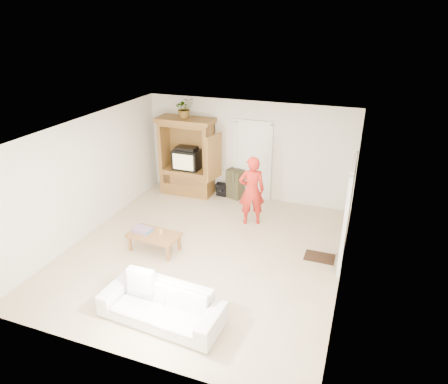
% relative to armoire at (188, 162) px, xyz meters
% --- Properties ---
extents(floor, '(6.00, 6.00, 0.00)m').
position_rel_armoire_xyz_m(floor, '(1.58, -2.66, -0.91)').
color(floor, tan).
rests_on(floor, ground).
extents(ceiling, '(6.00, 6.00, 0.00)m').
position_rel_armoire_xyz_m(ceiling, '(1.58, -2.66, 1.69)').
color(ceiling, white).
rests_on(ceiling, floor).
extents(wall_back, '(5.50, 0.00, 5.50)m').
position_rel_armoire_xyz_m(wall_back, '(1.58, 0.34, 0.39)').
color(wall_back, silver).
rests_on(wall_back, floor).
extents(wall_front, '(5.50, 0.00, 5.50)m').
position_rel_armoire_xyz_m(wall_front, '(1.58, -5.66, 0.39)').
color(wall_front, silver).
rests_on(wall_front, floor).
extents(wall_left, '(0.00, 6.00, 6.00)m').
position_rel_armoire_xyz_m(wall_left, '(-1.17, -2.66, 0.39)').
color(wall_left, silver).
rests_on(wall_left, floor).
extents(wall_right, '(0.00, 6.00, 6.00)m').
position_rel_armoire_xyz_m(wall_right, '(4.33, -2.66, 0.39)').
color(wall_right, silver).
rests_on(wall_right, floor).
extents(armoire, '(1.82, 1.14, 2.10)m').
position_rel_armoire_xyz_m(armoire, '(0.00, 0.00, 0.00)').
color(armoire, brown).
rests_on(armoire, floor).
extents(door_back, '(0.85, 0.05, 2.04)m').
position_rel_armoire_xyz_m(door_back, '(1.73, 0.31, 0.11)').
color(door_back, white).
rests_on(door_back, floor).
extents(doorway_right, '(0.05, 0.90, 2.04)m').
position_rel_armoire_xyz_m(doorway_right, '(4.30, -2.06, 0.11)').
color(doorway_right, black).
rests_on(doorway_right, floor).
extents(framed_picture, '(0.03, 0.60, 0.48)m').
position_rel_armoire_xyz_m(framed_picture, '(4.31, -0.76, 0.69)').
color(framed_picture, black).
rests_on(framed_picture, wall_right).
extents(doormat, '(0.60, 0.40, 0.02)m').
position_rel_armoire_xyz_m(doormat, '(3.88, -2.06, -0.90)').
color(doormat, '#382316').
rests_on(doormat, floor).
extents(plant, '(0.63, 0.63, 0.53)m').
position_rel_armoire_xyz_m(plant, '(-0.02, -0.03, 1.46)').
color(plant, '#4C7238').
rests_on(plant, armoire).
extents(man, '(0.71, 0.60, 1.66)m').
position_rel_armoire_xyz_m(man, '(2.13, -1.10, -0.08)').
color(man, red).
rests_on(man, floor).
extents(sofa, '(2.06, 0.93, 0.59)m').
position_rel_armoire_xyz_m(sofa, '(1.73, -4.78, -0.61)').
color(sofa, silver).
rests_on(sofa, floor).
extents(coffee_table, '(1.10, 0.65, 0.39)m').
position_rel_armoire_xyz_m(coffee_table, '(0.58, -2.96, -0.57)').
color(coffee_table, '#905F31').
rests_on(coffee_table, floor).
extents(towel, '(0.41, 0.33, 0.08)m').
position_rel_armoire_xyz_m(towel, '(0.31, -2.96, -0.47)').
color(towel, '#C34144').
rests_on(towel, coffee_table).
extents(candle, '(0.08, 0.08, 0.10)m').
position_rel_armoire_xyz_m(candle, '(0.72, -2.92, -0.46)').
color(candle, tan).
rests_on(candle, coffee_table).
extents(backpack_black, '(0.30, 0.19, 0.36)m').
position_rel_armoire_xyz_m(backpack_black, '(0.94, 0.10, -0.73)').
color(backpack_black, black).
rests_on(backpack_black, floor).
extents(backpack_olive, '(0.50, 0.43, 0.79)m').
position_rel_armoire_xyz_m(backpack_olive, '(1.31, 0.14, -0.51)').
color(backpack_olive, '#47442B').
rests_on(backpack_olive, floor).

